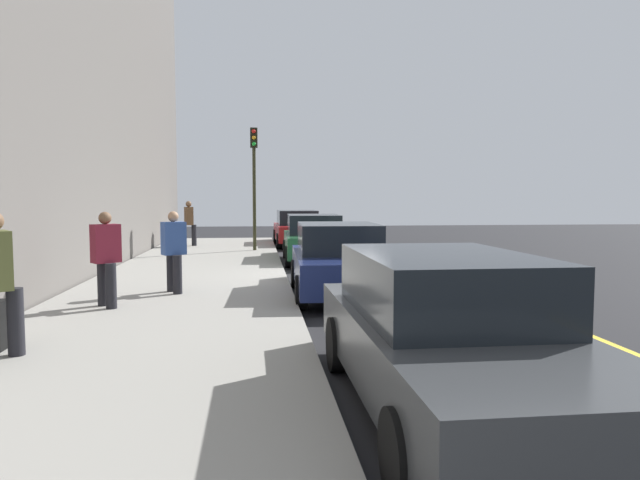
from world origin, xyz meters
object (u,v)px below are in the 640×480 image
(pedestrian_brown_coat, at_px, (189,222))
(parked_car_charcoal, at_px, (448,333))
(pedestrian_burgundy_coat, at_px, (106,256))
(traffic_light_pole, at_px, (254,168))
(parked_car_red, at_px, (297,228))
(pedestrian_blue_coat, at_px, (174,249))
(parked_car_green, at_px, (314,239))
(parked_car_navy, at_px, (339,260))

(pedestrian_brown_coat, bearing_deg, parked_car_charcoal, 14.05)
(pedestrian_burgundy_coat, distance_m, traffic_light_pole, 11.12)
(parked_car_red, bearing_deg, pedestrian_blue_coat, -14.96)
(parked_car_red, height_order, parked_car_charcoal, same)
(parked_car_red, height_order, parked_car_green, same)
(pedestrian_blue_coat, bearing_deg, parked_car_navy, 90.67)
(pedestrian_blue_coat, xyz_separation_m, pedestrian_brown_coat, (-11.36, -1.00, 0.07))
(parked_car_red, distance_m, parked_car_charcoal, 19.03)
(parked_car_green, xyz_separation_m, pedestrian_blue_coat, (6.40, -3.46, 0.26))
(parked_car_green, distance_m, traffic_light_pole, 4.12)
(parked_car_red, relative_size, traffic_light_pole, 0.99)
(parked_car_charcoal, bearing_deg, pedestrian_burgundy_coat, -138.69)
(pedestrian_burgundy_coat, relative_size, traffic_light_pole, 0.38)
(pedestrian_blue_coat, height_order, pedestrian_brown_coat, pedestrian_brown_coat)
(traffic_light_pole, bearing_deg, pedestrian_brown_coat, -129.87)
(pedestrian_burgundy_coat, bearing_deg, parked_car_red, 162.90)
(traffic_light_pole, bearing_deg, parked_car_navy, 10.85)
(parked_car_red, height_order, pedestrian_blue_coat, pedestrian_blue_coat)
(parked_car_red, relative_size, pedestrian_brown_coat, 2.45)
(parked_car_red, bearing_deg, parked_car_navy, -0.15)
(pedestrian_blue_coat, distance_m, pedestrian_burgundy_coat, 1.72)
(parked_car_charcoal, bearing_deg, pedestrian_brown_coat, -165.95)
(parked_car_green, distance_m, pedestrian_burgundy_coat, 8.98)
(parked_car_charcoal, relative_size, traffic_light_pole, 1.08)
(parked_car_green, bearing_deg, parked_car_red, -179.19)
(parked_car_charcoal, height_order, pedestrian_burgundy_coat, pedestrian_burgundy_coat)
(pedestrian_blue_coat, height_order, traffic_light_pole, traffic_light_pole)
(pedestrian_brown_coat, relative_size, traffic_light_pole, 0.40)
(parked_car_navy, relative_size, pedestrian_brown_coat, 2.42)
(pedestrian_brown_coat, height_order, pedestrian_burgundy_coat, pedestrian_brown_coat)
(pedestrian_blue_coat, distance_m, pedestrian_brown_coat, 11.40)
(parked_car_navy, relative_size, parked_car_charcoal, 0.90)
(parked_car_green, relative_size, pedestrian_blue_coat, 2.57)
(parked_car_red, bearing_deg, traffic_light_pole, -27.74)
(parked_car_green, distance_m, pedestrian_brown_coat, 6.68)
(pedestrian_blue_coat, relative_size, pedestrian_brown_coat, 0.92)
(parked_car_navy, height_order, pedestrian_brown_coat, pedestrian_brown_coat)
(parked_car_charcoal, relative_size, pedestrian_burgundy_coat, 2.86)
(parked_car_navy, distance_m, traffic_light_pole, 9.62)
(traffic_light_pole, bearing_deg, parked_car_charcoal, 6.81)
(pedestrian_brown_coat, bearing_deg, traffic_light_pole, 50.13)
(parked_car_charcoal, height_order, traffic_light_pole, traffic_light_pole)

